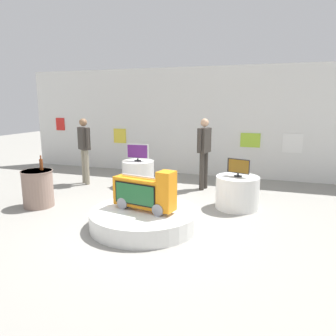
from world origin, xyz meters
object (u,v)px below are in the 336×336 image
Objects in this scene: shopper_browsing_near_truck at (84,146)px; shopper_browsing_rear at (204,148)px; display_pedestal_center_rear at (237,192)px; side_table_round at (38,188)px; novelty_firetruck_tv at (145,193)px; bottle_on_side_table at (41,164)px; main_display_pedestal at (145,218)px; display_pedestal_left_rear at (138,174)px; tv_on_center_rear at (238,167)px; tv_on_left_rear at (138,152)px.

shopper_browsing_rear is (3.10, 0.46, 0.02)m from shopper_browsing_near_truck.
display_pedestal_center_rear is 1.15× the size of side_table_round.
bottle_on_side_table reaches higher than novelty_firetruck_tv.
main_display_pedestal is at bearing -9.50° from bottle_on_side_table.
display_pedestal_left_rear is 1.08× the size of side_table_round.
tv_on_center_rear reaches higher than display_pedestal_center_rear.
shopper_browsing_rear is (2.97, 2.44, 0.65)m from side_table_round.
display_pedestal_left_rear is 2.55m from side_table_round.
shopper_browsing_rear reaches higher than novelty_firetruck_tv.
display_pedestal_center_rear is 1.71m from shopper_browsing_rear.
tv_on_left_rear is 1.89× the size of bottle_on_side_table.
main_display_pedestal is 2.48× the size of side_table_round.
side_table_round is at bearing 172.51° from novelty_firetruck_tv.
shopper_browsing_rear is (-0.97, 1.22, 0.17)m from tv_on_center_rear.
shopper_browsing_rear is (2.92, 2.35, 0.15)m from bottle_on_side_table.
display_pedestal_center_rear is at bearing -20.09° from display_pedestal_left_rear.
shopper_browsing_rear is at bearing 128.54° from display_pedestal_center_rear.
main_display_pedestal is 2.10m from display_pedestal_center_rear.
novelty_firetruck_tv reaches higher than main_display_pedestal.
side_table_round is at bearing -162.82° from display_pedestal_center_rear.
shopper_browsing_near_truck reaches higher than main_display_pedestal.
bottle_on_side_table is (-3.89, -1.13, 0.56)m from display_pedestal_center_rear.
shopper_browsing_rear is (1.67, 0.25, 0.71)m from display_pedestal_left_rear.
display_pedestal_left_rear is 1.60m from shopper_browsing_near_truck.
shopper_browsing_near_truck is (-0.18, 1.89, 0.13)m from bottle_on_side_table.
main_display_pedestal is at bearing -63.98° from display_pedestal_left_rear.
main_display_pedestal is at bearing -63.94° from tv_on_left_rear.
shopper_browsing_near_truck is at bearing 95.60° from bottle_on_side_table.
tv_on_left_rear is 0.33× the size of shopper_browsing_rear.
display_pedestal_center_rear is at bearing 16.20° from bottle_on_side_table.
novelty_firetruck_tv is at bearing -98.71° from shopper_browsing_rear.
main_display_pedestal is 2.61m from bottle_on_side_table.
shopper_browsing_rear reaches higher than tv_on_center_rear.
tv_on_center_rear is at bearing 47.36° from main_display_pedestal.
tv_on_center_rear is 4.15m from shopper_browsing_near_truck.
novelty_firetruck_tv is 0.67× the size of shopper_browsing_rear.
display_pedestal_left_rear is at bearing 87.48° from tv_on_left_rear.
side_table_round reaches higher than main_display_pedestal.
bottle_on_side_table is 0.18× the size of shopper_browsing_near_truck.
tv_on_left_rear is (-1.23, 2.51, 0.75)m from main_display_pedestal.
shopper_browsing_near_truck is (-0.13, 1.98, 0.63)m from side_table_round.
shopper_browsing_rear reaches higher than bottle_on_side_table.
main_display_pedestal is at bearing -132.64° from tv_on_center_rear.
shopper_browsing_rear reaches higher than shopper_browsing_near_truck.
novelty_firetruck_tv is 2.10m from tv_on_center_rear.
tv_on_left_rear reaches higher than main_display_pedestal.
tv_on_left_rear is 2.87m from display_pedestal_center_rear.
novelty_firetruck_tv is at bearing -132.03° from tv_on_center_rear.
tv_on_center_rear is 0.26× the size of shopper_browsing_near_truck.
novelty_firetruck_tv is (0.02, -0.01, 0.46)m from main_display_pedestal.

